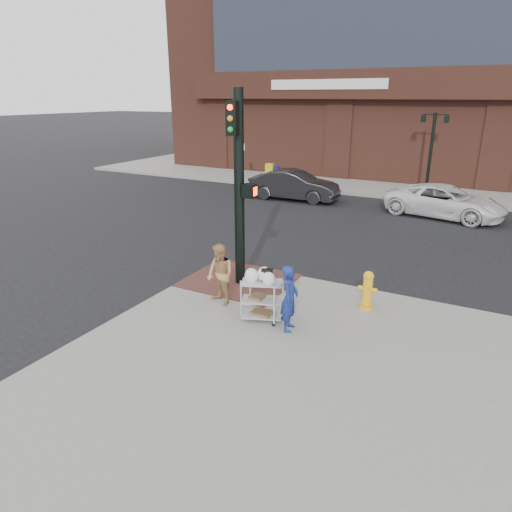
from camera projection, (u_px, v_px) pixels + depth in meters
The scene contains 13 objects.
ground at pixel (242, 302), 11.59m from camera, with size 220.00×220.00×0.00m, color black.
brick_curb_ramp at pixel (239, 280), 12.55m from camera, with size 2.80×2.40×0.01m, color #552E27.
lamp_post at pixel (432, 144), 23.14m from camera, with size 1.32×0.22×4.00m.
parking_sign at pixel (243, 160), 27.42m from camera, with size 0.05×0.05×2.20m, color black.
traffic_signal_pole at pixel (239, 185), 11.50m from camera, with size 0.61×0.51×5.00m.
woman_blue at pixel (289, 298), 9.70m from camera, with size 0.54×0.35×1.47m, color navy.
pedestrian_tan at pixel (220, 275), 10.93m from camera, with size 0.73×0.57×1.51m, color tan.
sedan_dark at pixel (294, 185), 22.69m from camera, with size 1.55×4.44×1.46m, color black.
minivan_white at pixel (445, 201), 19.48m from camera, with size 2.25×4.88×1.36m, color white.
utility_cart at pixel (262, 296), 10.21m from camera, with size 1.01×0.79×1.23m.
fire_hydrant at pixel (368, 290), 10.76m from camera, with size 0.45×0.31×0.95m.
newsbox_yellow at pixel (270, 173), 26.54m from camera, with size 0.45×0.41×1.08m, color yellow.
newsbox_blue at pixel (275, 174), 26.53m from camera, with size 0.39×0.35×0.92m, color #161994.
Camera 1 is at (5.28, -9.13, 4.97)m, focal length 32.00 mm.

